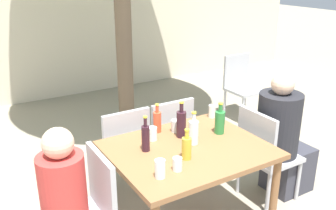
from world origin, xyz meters
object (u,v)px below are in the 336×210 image
object	(u,v)px
drinking_glass_3	(160,169)
wine_bottle_0	(146,137)
patio_chair_1	(264,151)
soda_bottle_2	(157,121)
patio_chair_3	(167,136)
patio_chair_4	(241,83)
drinking_glass_4	(212,111)
water_bottle_4	(194,131)
patio_chair_0	(88,209)
patio_chair_2	(122,148)
oil_cruet_5	(187,147)
drinking_glass_1	(176,126)
wine_bottle_3	(181,123)
dining_table_front	(188,158)
person_seated_1	(282,141)
drinking_glass_2	(177,164)
drinking_glass_0	(152,134)
green_bottle_1	(220,121)

from	to	relation	value
drinking_glass_3	wine_bottle_0	bearing A→B (deg)	75.70
patio_chair_1	soda_bottle_2	size ratio (longest dim) A/B	3.62
patio_chair_3	patio_chair_4	bearing A→B (deg)	-151.98
drinking_glass_3	drinking_glass_4	world-z (taller)	drinking_glass_3
wine_bottle_0	water_bottle_4	xyz separation A→B (m)	(0.37, -0.09, -0.01)
patio_chair_0	patio_chair_2	bearing A→B (deg)	140.62
patio_chair_0	oil_cruet_5	size ratio (longest dim) A/B	3.85
oil_cruet_5	drinking_glass_1	distance (m)	0.47
patio_chair_3	wine_bottle_3	size ratio (longest dim) A/B	2.95
dining_table_front	person_seated_1	size ratio (longest dim) A/B	0.98
patio_chair_1	drinking_glass_4	xyz separation A→B (m)	(-0.30, 0.39, 0.31)
patio_chair_4	drinking_glass_1	bearing A→B (deg)	-144.92
patio_chair_2	patio_chair_3	size ratio (longest dim) A/B	1.00
drinking_glass_2	patio_chair_4	bearing A→B (deg)	39.93
patio_chair_0	wine_bottle_3	distance (m)	0.97
person_seated_1	drinking_glass_2	bearing A→B (deg)	100.49
wine_bottle_0	soda_bottle_2	distance (m)	0.35
drinking_glass_0	drinking_glass_1	xyz separation A→B (m)	(0.24, 0.04, -0.00)
patio_chair_0	person_seated_1	xyz separation A→B (m)	(1.87, -0.00, 0.04)
patio_chair_2	wine_bottle_3	bearing A→B (deg)	119.33
patio_chair_2	wine_bottle_0	size ratio (longest dim) A/B	3.19
patio_chair_4	wine_bottle_0	size ratio (longest dim) A/B	3.19
water_bottle_4	drinking_glass_3	world-z (taller)	water_bottle_4
patio_chair_3	oil_cruet_5	xyz separation A→B (m)	(-0.34, -0.85, 0.34)
dining_table_front	drinking_glass_1	distance (m)	0.34
drinking_glass_1	person_seated_1	bearing A→B (deg)	-16.92
water_bottle_4	oil_cruet_5	size ratio (longest dim) A/B	1.15
drinking_glass_3	patio_chair_2	bearing A→B (deg)	80.51
person_seated_1	patio_chair_1	bearing A→B (deg)	90.00
drinking_glass_0	wine_bottle_3	bearing A→B (deg)	-16.88
patio_chair_3	person_seated_1	size ratio (longest dim) A/B	0.74
soda_bottle_2	oil_cruet_5	distance (m)	0.51
patio_chair_0	drinking_glass_3	size ratio (longest dim) A/B	7.02
patio_chair_2	drinking_glass_0	size ratio (longest dim) A/B	8.38
patio_chair_3	wine_bottle_0	size ratio (longest dim) A/B	3.19
wine_bottle_3	oil_cruet_5	xyz separation A→B (m)	(-0.17, -0.33, -0.03)
oil_cruet_5	wine_bottle_0	bearing A→B (deg)	126.34
patio_chair_1	green_bottle_1	bearing A→B (deg)	79.35
patio_chair_1	oil_cruet_5	xyz separation A→B (m)	(-0.93, -0.14, 0.34)
soda_bottle_2	drinking_glass_2	distance (m)	0.65
patio_chair_3	drinking_glass_1	bearing A→B (deg)	68.96
wine_bottle_0	drinking_glass_2	world-z (taller)	wine_bottle_0
dining_table_front	soda_bottle_2	bearing A→B (deg)	98.95
patio_chair_4	water_bottle_4	xyz separation A→B (m)	(-1.95, -1.63, 0.35)
patio_chair_2	patio_chair_4	world-z (taller)	same
patio_chair_2	drinking_glass_3	size ratio (longest dim) A/B	7.02
patio_chair_4	green_bottle_1	xyz separation A→B (m)	(-1.66, -1.58, 0.35)
soda_bottle_2	oil_cruet_5	world-z (taller)	soda_bottle_2
wine_bottle_3	patio_chair_3	bearing A→B (deg)	71.24
patio_chair_0	drinking_glass_3	distance (m)	0.59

